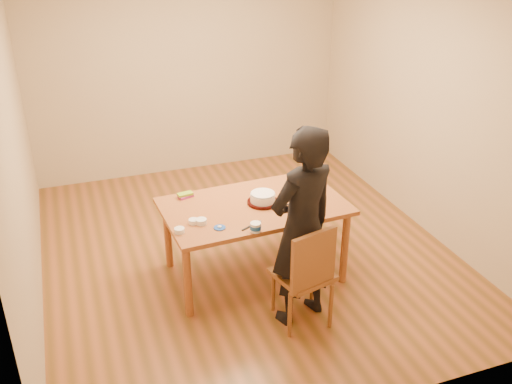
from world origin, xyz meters
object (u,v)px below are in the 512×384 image
object	(u,v)px
dining_table	(254,206)
cake	(263,198)
dining_chair	(302,274)
cake_plate	(263,202)
person	(302,228)

from	to	relation	value
dining_table	cake	world-z (taller)	cake
dining_chair	cake	xyz separation A→B (m)	(-0.07, 0.77, 0.36)
dining_table	cake	xyz separation A→B (m)	(0.08, -0.00, 0.08)
cake_plate	person	distance (m)	0.74
dining_table	person	xyz separation A→B (m)	(0.15, -0.73, 0.14)
dining_chair	person	xyz separation A→B (m)	(-0.00, 0.05, 0.42)
person	dining_chair	bearing A→B (deg)	72.25
dining_table	person	bearing A→B (deg)	-81.45
dining_chair	person	world-z (taller)	person
dining_chair	cake	bearing A→B (deg)	81.02
cake	dining_chair	bearing A→B (deg)	-84.97
dining_chair	cake_plate	bearing A→B (deg)	81.02
cake	person	size ratio (longest dim) A/B	0.13
dining_chair	cake_plate	distance (m)	0.83
cake_plate	person	bearing A→B (deg)	-84.66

